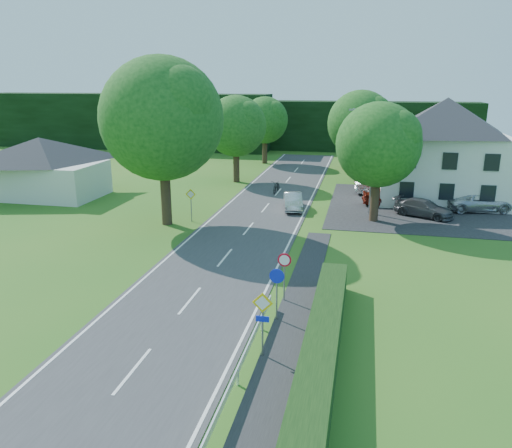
% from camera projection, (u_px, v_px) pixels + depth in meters
% --- Properties ---
extents(road, '(7.00, 80.00, 0.04)m').
position_uv_depth(road, '(234.00, 247.00, 30.89)').
color(road, '#373739').
rests_on(road, ground).
extents(parking_pad, '(14.00, 16.00, 0.04)m').
position_uv_depth(parking_pad, '(417.00, 207.00, 40.61)').
color(parking_pad, black).
rests_on(parking_pad, ground).
extents(line_edge_left, '(0.12, 80.00, 0.01)m').
position_uv_depth(line_edge_left, '(184.00, 243.00, 31.55)').
color(line_edge_left, white).
rests_on(line_edge_left, road).
extents(line_edge_right, '(0.12, 80.00, 0.01)m').
position_uv_depth(line_edge_right, '(285.00, 250.00, 30.21)').
color(line_edge_right, white).
rests_on(line_edge_right, road).
extents(line_centre, '(0.12, 80.00, 0.01)m').
position_uv_depth(line_centre, '(234.00, 247.00, 30.88)').
color(line_centre, white).
rests_on(line_centre, road).
extents(tree_main, '(9.40, 9.40, 11.64)m').
position_uv_depth(tree_main, '(163.00, 143.00, 34.26)').
color(tree_main, '#154715').
rests_on(tree_main, ground).
extents(tree_left_far, '(7.00, 7.00, 8.58)m').
position_uv_depth(tree_left_far, '(236.00, 139.00, 49.49)').
color(tree_left_far, '#154715').
rests_on(tree_left_far, ground).
extents(tree_right_far, '(7.40, 7.40, 9.09)m').
position_uv_depth(tree_right_far, '(360.00, 137.00, 48.82)').
color(tree_right_far, '#154715').
rests_on(tree_right_far, ground).
extents(tree_left_back, '(6.60, 6.60, 8.07)m').
position_uv_depth(tree_left_back, '(265.00, 130.00, 60.71)').
color(tree_left_back, '#154715').
rests_on(tree_left_back, ground).
extents(tree_right_back, '(6.20, 6.20, 7.56)m').
position_uv_depth(tree_right_back, '(352.00, 136.00, 56.74)').
color(tree_right_back, '#154715').
rests_on(tree_right_back, ground).
extents(tree_right_mid, '(7.00, 7.00, 8.58)m').
position_uv_depth(tree_right_mid, '(377.00, 163.00, 35.45)').
color(tree_right_mid, '#154715').
rests_on(tree_right_mid, ground).
extents(treeline_left, '(44.00, 6.00, 8.00)m').
position_uv_depth(treeline_left, '(125.00, 121.00, 74.94)').
color(treeline_left, black).
rests_on(treeline_left, ground).
extents(treeline_right, '(30.00, 5.00, 7.00)m').
position_uv_depth(treeline_right, '(370.00, 127.00, 71.42)').
color(treeline_right, black).
rests_on(treeline_right, ground).
extents(bungalow_left, '(11.00, 6.50, 5.20)m').
position_uv_depth(bungalow_left, '(42.00, 166.00, 43.63)').
color(bungalow_left, silver).
rests_on(bungalow_left, ground).
extents(house_white, '(10.60, 8.40, 8.60)m').
position_uv_depth(house_white, '(443.00, 149.00, 41.79)').
color(house_white, silver).
rests_on(house_white, ground).
extents(streetlight, '(2.03, 0.18, 8.00)m').
position_uv_depth(streetlight, '(371.00, 156.00, 37.37)').
color(streetlight, slate).
rests_on(streetlight, ground).
extents(sign_priority_right, '(0.78, 0.09, 2.59)m').
position_uv_depth(sign_priority_right, '(263.00, 313.00, 18.23)').
color(sign_priority_right, slate).
rests_on(sign_priority_right, ground).
extents(sign_roundabout, '(0.64, 0.08, 2.37)m').
position_uv_depth(sign_roundabout, '(277.00, 284.00, 21.08)').
color(sign_roundabout, slate).
rests_on(sign_roundabout, ground).
extents(sign_speed_limit, '(0.64, 0.11, 2.37)m').
position_uv_depth(sign_speed_limit, '(284.00, 266.00, 22.92)').
color(sign_speed_limit, slate).
rests_on(sign_speed_limit, ground).
extents(sign_priority_left, '(0.78, 0.09, 2.44)m').
position_uv_depth(sign_priority_left, '(191.00, 199.00, 36.01)').
color(sign_priority_left, slate).
rests_on(sign_priority_left, ground).
extents(moving_car, '(2.16, 4.18, 1.31)m').
position_uv_depth(moving_car, '(293.00, 201.00, 39.63)').
color(moving_car, '#B1B0B5').
rests_on(moving_car, road).
extents(motorcycle, '(0.84, 2.17, 1.13)m').
position_uv_depth(motorcycle, '(277.00, 186.00, 45.53)').
color(motorcycle, black).
rests_on(motorcycle, road).
extents(parked_car_red, '(4.65, 2.33, 1.52)m').
position_uv_depth(parked_car_red, '(390.00, 196.00, 40.79)').
color(parked_car_red, maroon).
rests_on(parked_car_red, parking_pad).
extents(parked_car_silver_a, '(4.57, 2.02, 1.46)m').
position_uv_depth(parked_car_silver_a, '(380.00, 187.00, 44.60)').
color(parked_car_silver_a, silver).
rests_on(parked_car_silver_a, parking_pad).
extents(parked_car_grey, '(4.78, 3.61, 1.29)m').
position_uv_depth(parked_car_grey, '(424.00, 208.00, 37.59)').
color(parked_car_grey, '#4C4D51').
rests_on(parked_car_grey, parking_pad).
extents(parked_car_silver_b, '(5.59, 3.42, 1.45)m').
position_uv_depth(parked_car_silver_b, '(479.00, 202.00, 39.15)').
color(parked_car_silver_b, silver).
rests_on(parked_car_silver_b, parking_pad).
extents(parasol, '(2.95, 2.98, 2.20)m').
position_uv_depth(parasol, '(395.00, 190.00, 41.41)').
color(parasol, red).
rests_on(parasol, parking_pad).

